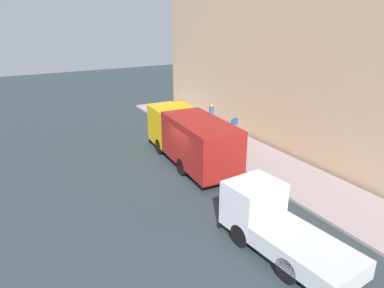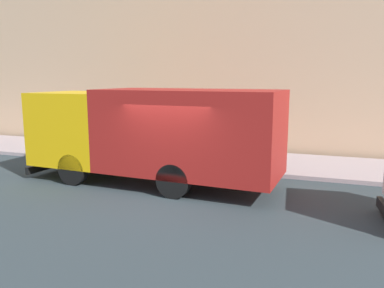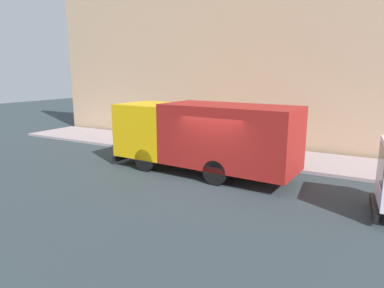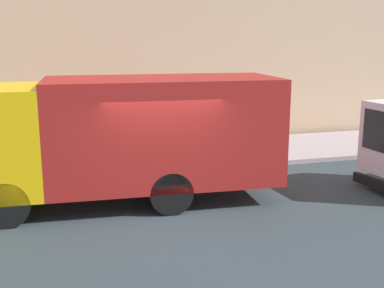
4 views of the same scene
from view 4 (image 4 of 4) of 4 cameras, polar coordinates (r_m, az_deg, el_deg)
ground at (r=10.55m, az=-3.45°, el=-8.30°), size 80.00×80.00×0.00m
sidewalk at (r=15.08m, az=-7.46°, el=-1.74°), size 3.67×30.00×0.14m
large_utility_truck at (r=10.97m, az=-9.82°, el=1.18°), size 2.83×7.96×2.88m
pedestrian_walking at (r=13.74m, az=-20.20°, el=0.30°), size 0.53×0.53×1.70m
street_sign_post at (r=13.33m, az=-6.45°, el=3.34°), size 0.44×0.08×2.55m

